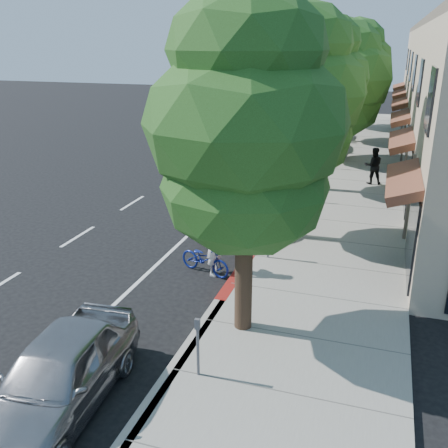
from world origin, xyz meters
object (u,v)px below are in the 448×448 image
at_px(near_car_a, 58,375).
at_px(pedestrian, 373,166).
at_px(street_tree_1, 298,96).
at_px(bicycle, 205,259).
at_px(dark_suv_far, 320,126).
at_px(street_tree_0, 246,130).
at_px(white_pickup, 314,138).
at_px(street_tree_3, 338,80).
at_px(street_tree_5, 355,63).
at_px(street_tree_2, 324,81).
at_px(dark_sedan, 268,173).
at_px(silver_suv, 244,198).
at_px(cyclist, 216,243).
at_px(street_tree_4, 348,69).

xyz_separation_m(near_car_a, pedestrian, (4.79, 17.16, 0.28)).
xyz_separation_m(street_tree_1, bicycle, (-1.90, -3.33, -4.33)).
distance_m(dark_suv_far, pedestrian, 11.50).
bearing_deg(street_tree_0, white_pickup, 93.93).
relative_size(street_tree_3, street_tree_5, 0.95).
distance_m(street_tree_2, dark_suv_far, 13.16).
distance_m(street_tree_3, street_tree_5, 12.01).
relative_size(near_car_a, pedestrian, 2.50).
relative_size(street_tree_1, dark_suv_far, 1.39).
bearing_deg(dark_sedan, street_tree_5, 76.81).
bearing_deg(white_pickup, bicycle, -97.83).
distance_m(street_tree_5, near_car_a, 33.85).
bearing_deg(silver_suv, bicycle, -95.43).
xyz_separation_m(street_tree_2, cyclist, (-1.60, -9.27, -3.84)).
xyz_separation_m(street_tree_0, street_tree_1, (-0.00, 6.00, 0.06)).
height_order(street_tree_1, street_tree_4, street_tree_4).
bearing_deg(near_car_a, street_tree_4, 80.38).
distance_m(street_tree_1, near_car_a, 10.62).
relative_size(street_tree_4, street_tree_5, 0.95).
height_order(street_tree_1, bicycle, street_tree_1).
relative_size(white_pickup, dark_suv_far, 1.07).
height_order(street_tree_3, white_pickup, street_tree_3).
height_order(street_tree_0, bicycle, street_tree_0).
xyz_separation_m(street_tree_2, silver_suv, (-2.11, -4.50, -3.97)).
distance_m(street_tree_1, street_tree_2, 6.00).
height_order(street_tree_3, dark_suv_far, street_tree_3).
distance_m(street_tree_5, dark_suv_far, 6.96).
xyz_separation_m(street_tree_0, pedestrian, (2.31, 13.66, -3.72)).
xyz_separation_m(street_tree_3, white_pickup, (-1.42, 2.61, -3.60)).
distance_m(street_tree_3, white_pickup, 4.67).
bearing_deg(street_tree_0, near_car_a, -125.34).
bearing_deg(street_tree_0, street_tree_2, 90.00).
relative_size(street_tree_1, cyclist, 3.91).
height_order(white_pickup, pedestrian, pedestrian).
relative_size(street_tree_0, street_tree_2, 1.00).
relative_size(street_tree_1, street_tree_5, 0.95).
distance_m(street_tree_5, dark_sedan, 19.10).
height_order(dark_sedan, white_pickup, white_pickup).
relative_size(street_tree_2, street_tree_4, 0.98).
xyz_separation_m(street_tree_1, dark_sedan, (-2.12, 5.45, -3.94)).
relative_size(street_tree_2, silver_suv, 1.25).
bearing_deg(street_tree_1, dark_sedan, 111.28).
bearing_deg(bicycle, street_tree_1, -11.23).
bearing_deg(street_tree_2, cyclist, -99.79).
xyz_separation_m(silver_suv, pedestrian, (4.42, 6.16, 0.16)).
distance_m(dark_suv_far, near_car_a, 27.99).
distance_m(cyclist, dark_suv_far, 21.75).
height_order(street_tree_4, white_pickup, street_tree_4).
bearing_deg(street_tree_2, bicycle, -101.53).
distance_m(street_tree_4, cyclist, 21.65).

